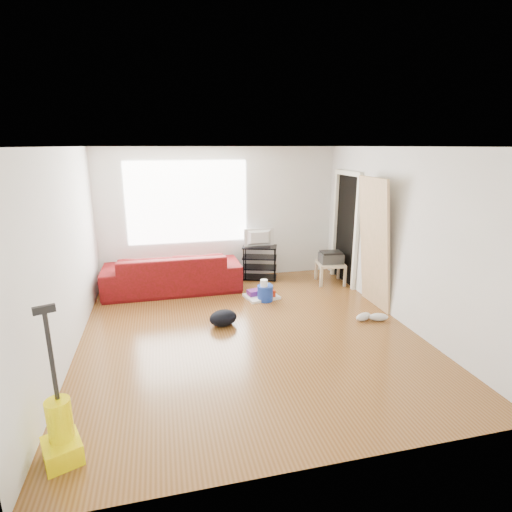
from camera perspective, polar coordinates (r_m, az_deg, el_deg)
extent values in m
cube|color=brown|center=(5.67, -1.06, -10.81)|extent=(4.50, 5.00, 0.01)
cube|color=white|center=(5.08, -1.20, 15.34)|extent=(4.50, 5.00, 0.01)
cube|color=silver|center=(7.65, -5.17, 5.93)|extent=(4.50, 0.01, 2.50)
cube|color=silver|center=(2.98, 9.43, -9.86)|extent=(4.50, 0.01, 2.50)
cube|color=silver|center=(5.25, -25.84, 0.00)|extent=(0.01, 5.00, 2.50)
cube|color=silver|center=(6.11, 19.96, 2.63)|extent=(0.01, 5.00, 2.50)
cube|color=white|center=(7.53, -9.75, 7.54)|extent=(2.20, 0.01, 1.50)
cube|color=white|center=(7.20, 14.13, 2.89)|extent=(0.06, 0.08, 2.00)
cube|color=white|center=(7.99, 11.18, 4.28)|extent=(0.06, 0.08, 2.00)
cube|color=white|center=(7.45, 13.06, 11.47)|extent=(0.06, 0.98, 0.08)
cube|color=black|center=(7.60, 12.81, 3.63)|extent=(0.01, 0.86, 1.98)
imported|color=#3B0C05|center=(7.36, -11.68, -4.80)|extent=(2.38, 0.93, 0.69)
cube|color=black|center=(7.81, 0.52, -3.05)|extent=(0.73, 0.56, 0.02)
cube|color=black|center=(7.75, 0.52, -1.62)|extent=(0.73, 0.56, 0.02)
cube|color=black|center=(7.69, 0.53, -0.17)|extent=(0.73, 0.56, 0.02)
cube|color=black|center=(7.64, 0.53, 1.31)|extent=(0.73, 0.56, 0.02)
cylinder|color=black|center=(7.60, -1.78, -1.23)|extent=(0.02, 0.02, 0.65)
cylinder|color=black|center=(7.90, -1.51, -0.58)|extent=(0.02, 0.02, 0.65)
cylinder|color=black|center=(7.56, 2.66, -1.34)|extent=(0.02, 0.02, 0.65)
cylinder|color=black|center=(7.86, 2.76, -0.69)|extent=(0.02, 0.02, 0.65)
imported|color=black|center=(7.60, 0.54, 2.63)|extent=(0.59, 0.08, 0.34)
cube|color=tan|center=(7.61, 10.62, -1.09)|extent=(0.56, 0.56, 0.04)
cube|color=tan|center=(7.41, 9.30, -3.08)|extent=(0.04, 0.04, 0.35)
cube|color=tan|center=(7.82, 8.59, -2.06)|extent=(0.04, 0.04, 0.35)
cube|color=tan|center=(7.53, 12.58, -2.98)|extent=(0.04, 0.04, 0.35)
cube|color=tan|center=(7.93, 11.70, -1.98)|extent=(0.04, 0.04, 0.35)
cube|color=#303030|center=(7.58, 10.66, -0.29)|extent=(0.44, 0.35, 0.18)
cube|color=black|center=(7.55, 10.70, 0.50)|extent=(0.39, 0.31, 0.04)
cylinder|color=#1837A6|center=(6.75, 1.31, -6.36)|extent=(0.30, 0.30, 0.26)
cylinder|color=white|center=(6.66, 1.14, -4.96)|extent=(0.12, 0.12, 0.11)
cube|color=white|center=(6.86, 0.79, -5.79)|extent=(0.61, 0.53, 0.04)
cube|color=#A8210B|center=(6.79, 1.85, -5.38)|extent=(0.22, 0.17, 0.11)
cube|color=#68227D|center=(6.87, -0.19, -5.21)|extent=(0.27, 0.22, 0.09)
cube|color=blue|center=(6.96, 1.60, -4.65)|extent=(0.17, 0.16, 0.15)
ellipsoid|color=black|center=(5.89, -4.69, -9.81)|extent=(0.50, 0.45, 0.23)
ellipsoid|color=silver|center=(6.20, 15.09, -8.38)|extent=(0.31, 0.22, 0.12)
ellipsoid|color=silver|center=(6.25, 17.10, -8.34)|extent=(0.31, 0.19, 0.12)
cube|color=#FFEC00|center=(3.99, -25.93, -23.73)|extent=(0.38, 0.40, 0.18)
cylinder|color=#FFEC00|center=(3.87, -26.26, -20.19)|extent=(0.20, 0.20, 0.35)
cylinder|color=black|center=(3.62, -27.21, -12.73)|extent=(0.04, 0.04, 0.75)
cube|color=black|center=(3.46, -28.04, -6.76)|extent=(0.16, 0.10, 0.06)
cube|color=tan|center=(6.82, 15.89, -6.76)|extent=(0.26, 0.83, 2.06)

